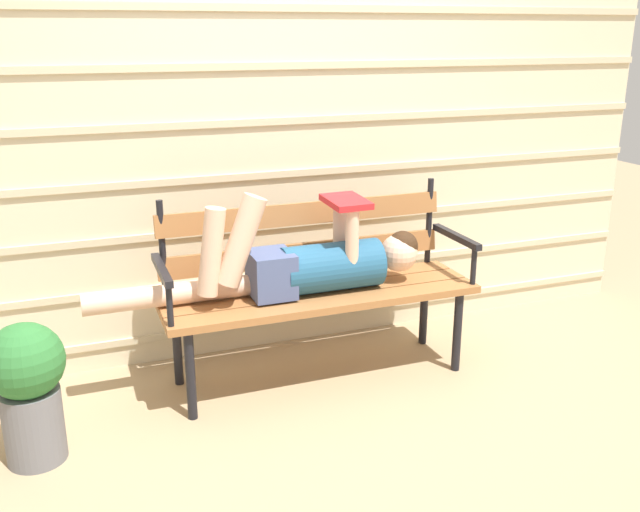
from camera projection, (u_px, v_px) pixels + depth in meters
ground_plane at (324, 381)px, 3.55m from camera, size 12.00×12.00×0.00m
house_siding at (286, 120)px, 3.67m from camera, size 4.40×0.08×2.48m
park_bench at (315, 278)px, 3.50m from camera, size 1.56×0.47×0.93m
reclining_person at (306, 263)px, 3.39m from camera, size 1.63×0.26×0.53m
potted_plant at (28, 385)px, 2.81m from camera, size 0.31×0.31×0.60m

